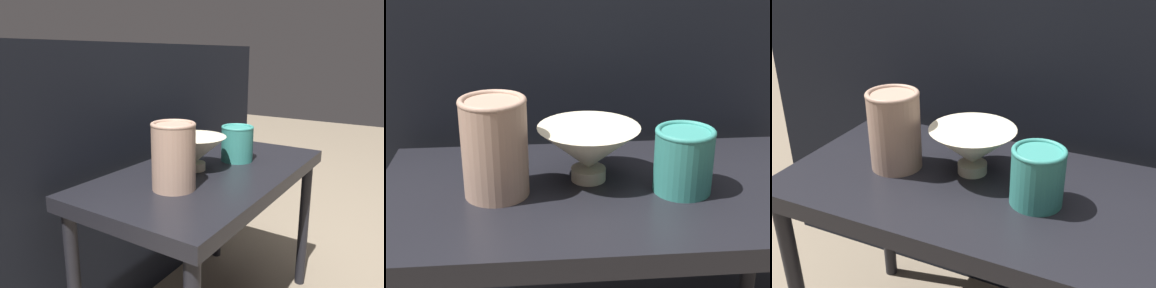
{
  "view_description": "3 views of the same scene",
  "coord_description": "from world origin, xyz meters",
  "views": [
    {
      "loc": [
        -0.92,
        -0.55,
        0.86
      ],
      "look_at": [
        -0.03,
        0.05,
        0.6
      ],
      "focal_mm": 35.0,
      "sensor_mm": 36.0,
      "label": 1
    },
    {
      "loc": [
        -0.13,
        -0.85,
        0.95
      ],
      "look_at": [
        -0.05,
        0.03,
        0.6
      ],
      "focal_mm": 50.0,
      "sensor_mm": 36.0,
      "label": 2
    },
    {
      "loc": [
        0.31,
        -0.75,
        1.0
      ],
      "look_at": [
        -0.05,
        0.04,
        0.59
      ],
      "focal_mm": 42.0,
      "sensor_mm": 36.0,
      "label": 3
    }
  ],
  "objects": [
    {
      "name": "couch_backdrop",
      "position": [
        0.0,
        0.52,
        0.45
      ],
      "size": [
        1.63,
        0.5,
        0.9
      ],
      "color": "black",
      "rests_on": "ground_plane"
    },
    {
      "name": "bowl",
      "position": [
        -0.03,
        0.04,
        0.59
      ],
      "size": [
        0.19,
        0.19,
        0.1
      ],
      "color": "beige",
      "rests_on": "table"
    },
    {
      "name": "vase_textured_left",
      "position": [
        -0.19,
        -0.01,
        0.61
      ],
      "size": [
        0.11,
        0.11,
        0.17
      ],
      "color": "tan",
      "rests_on": "table"
    },
    {
      "name": "table",
      "position": [
        0.0,
        0.0,
        0.47
      ],
      "size": [
        0.82,
        0.44,
        0.53
      ],
      "color": "black",
      "rests_on": "ground_plane"
    },
    {
      "name": "vase_colorful_right",
      "position": [
        0.13,
        -0.02,
        0.58
      ],
      "size": [
        0.1,
        0.1,
        0.11
      ],
      "color": "teal",
      "rests_on": "table"
    }
  ]
}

